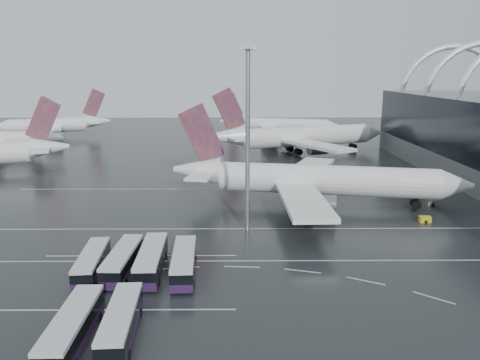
{
  "coord_description": "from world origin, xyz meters",
  "views": [
    {
      "loc": [
        -9.92,
        -64.55,
        26.53
      ],
      "look_at": [
        -9.31,
        19.03,
        7.0
      ],
      "focal_mm": 35.0,
      "sensor_mm": 36.0,
      "label": 1
    }
  ],
  "objects_px": {
    "airliner_main": "(311,180)",
    "airliner_gate_c": "(276,125)",
    "bus_row_near_b": "(123,260)",
    "gse_cart_belly_a": "(425,219)",
    "bus_row_far_a": "(72,328)",
    "jet_remote_far": "(55,125)",
    "gse_cart_belly_d": "(432,202)",
    "bus_row_near_d": "(184,262)",
    "jet_remote_mid": "(4,140)",
    "gse_cart_belly_b": "(412,194)",
    "bus_row_near_c": "(151,260)",
    "bus_row_far_b": "(121,322)",
    "bus_row_near_a": "(92,262)",
    "airliner_gate_b": "(297,137)",
    "floodlight_mast": "(248,117)"
  },
  "relations": [
    {
      "from": "airliner_main",
      "to": "airliner_gate_c",
      "type": "relative_size",
      "value": 1.19
    },
    {
      "from": "bus_row_near_b",
      "to": "gse_cart_belly_a",
      "type": "xyz_separation_m",
      "value": [
        49.25,
        21.01,
        -1.17
      ]
    },
    {
      "from": "bus_row_far_a",
      "to": "jet_remote_far",
      "type": "bearing_deg",
      "value": 20.09
    },
    {
      "from": "airliner_main",
      "to": "gse_cart_belly_d",
      "type": "height_order",
      "value": "airliner_main"
    },
    {
      "from": "bus_row_near_d",
      "to": "jet_remote_mid",
      "type": "bearing_deg",
      "value": 33.35
    },
    {
      "from": "bus_row_near_b",
      "to": "bus_row_far_a",
      "type": "relative_size",
      "value": 0.96
    },
    {
      "from": "bus_row_near_d",
      "to": "gse_cart_belly_b",
      "type": "relative_size",
      "value": 5.4
    },
    {
      "from": "airliner_main",
      "to": "gse_cart_belly_d",
      "type": "relative_size",
      "value": 27.03
    },
    {
      "from": "jet_remote_mid",
      "to": "gse_cart_belly_b",
      "type": "xyz_separation_m",
      "value": [
        112.69,
        -52.91,
        -4.25
      ]
    },
    {
      "from": "bus_row_near_c",
      "to": "bus_row_far_b",
      "type": "xyz_separation_m",
      "value": [
        -0.29,
        -15.86,
        -0.11
      ]
    },
    {
      "from": "bus_row_near_a",
      "to": "bus_row_far_b",
      "type": "relative_size",
      "value": 0.98
    },
    {
      "from": "airliner_gate_b",
      "to": "bus_row_far_a",
      "type": "relative_size",
      "value": 4.62
    },
    {
      "from": "airliner_main",
      "to": "bus_row_near_b",
      "type": "bearing_deg",
      "value": -122.54
    },
    {
      "from": "jet_remote_mid",
      "to": "gse_cart_belly_d",
      "type": "bearing_deg",
      "value": 162.44
    },
    {
      "from": "bus_row_far_b",
      "to": "bus_row_near_b",
      "type": "bearing_deg",
      "value": 9.12
    },
    {
      "from": "jet_remote_far",
      "to": "bus_row_near_c",
      "type": "xyz_separation_m",
      "value": [
        62.1,
        -131.42,
        -3.27
      ]
    },
    {
      "from": "jet_remote_far",
      "to": "bus_row_near_a",
      "type": "xyz_separation_m",
      "value": [
        54.27,
        -131.99,
        -3.41
      ]
    },
    {
      "from": "jet_remote_far",
      "to": "gse_cart_belly_b",
      "type": "height_order",
      "value": "jet_remote_far"
    },
    {
      "from": "bus_row_near_a",
      "to": "jet_remote_mid",
      "type": "bearing_deg",
      "value": 26.32
    },
    {
      "from": "airliner_gate_c",
      "to": "bus_row_near_a",
      "type": "relative_size",
      "value": 4.04
    },
    {
      "from": "jet_remote_mid",
      "to": "bus_row_near_a",
      "type": "height_order",
      "value": "jet_remote_mid"
    },
    {
      "from": "airliner_gate_c",
      "to": "jet_remote_far",
      "type": "bearing_deg",
      "value": -163.14
    },
    {
      "from": "bus_row_near_b",
      "to": "floodlight_mast",
      "type": "distance_m",
      "value": 29.92
    },
    {
      "from": "bus_row_near_d",
      "to": "gse_cart_belly_d",
      "type": "relative_size",
      "value": 5.85
    },
    {
      "from": "bus_row_far_a",
      "to": "gse_cart_belly_d",
      "type": "xyz_separation_m",
      "value": [
        55.87,
        48.97,
        -1.18
      ]
    },
    {
      "from": "airliner_main",
      "to": "gse_cart_belly_b",
      "type": "distance_m",
      "value": 23.86
    },
    {
      "from": "gse_cart_belly_d",
      "to": "jet_remote_far",
      "type": "bearing_deg",
      "value": 138.66
    },
    {
      "from": "bus_row_near_c",
      "to": "bus_row_near_d",
      "type": "relative_size",
      "value": 1.04
    },
    {
      "from": "bus_row_near_a",
      "to": "gse_cart_belly_b",
      "type": "distance_m",
      "value": 68.99
    },
    {
      "from": "gse_cart_belly_a",
      "to": "jet_remote_mid",
      "type": "bearing_deg",
      "value": 147.27
    },
    {
      "from": "gse_cart_belly_b",
      "to": "airliner_main",
      "type": "bearing_deg",
      "value": -166.53
    },
    {
      "from": "airliner_main",
      "to": "bus_row_near_a",
      "type": "relative_size",
      "value": 4.81
    },
    {
      "from": "jet_remote_mid",
      "to": "bus_row_near_d",
      "type": "xyz_separation_m",
      "value": [
        67.83,
        -91.67,
        -3.18
      ]
    },
    {
      "from": "gse_cart_belly_a",
      "to": "gse_cart_belly_b",
      "type": "distance_m",
      "value": 17.45
    },
    {
      "from": "bus_row_far_b",
      "to": "gse_cart_belly_d",
      "type": "distance_m",
      "value": 70.11
    },
    {
      "from": "bus_row_far_a",
      "to": "floodlight_mast",
      "type": "bearing_deg",
      "value": -28.89
    },
    {
      "from": "gse_cart_belly_b",
      "to": "airliner_gate_b",
      "type": "bearing_deg",
      "value": 108.05
    },
    {
      "from": "bus_row_near_b",
      "to": "gse_cart_belly_d",
      "type": "relative_size",
      "value": 5.76
    },
    {
      "from": "airliner_gate_b",
      "to": "gse_cart_belly_d",
      "type": "bearing_deg",
      "value": -91.17
    },
    {
      "from": "airliner_gate_b",
      "to": "bus_row_far_a",
      "type": "distance_m",
      "value": 115.95
    },
    {
      "from": "jet_remote_far",
      "to": "bus_row_near_a",
      "type": "bearing_deg",
      "value": 91.87
    },
    {
      "from": "bus_row_near_a",
      "to": "gse_cart_belly_b",
      "type": "bearing_deg",
      "value": -60.85
    },
    {
      "from": "airliner_gate_b",
      "to": "jet_remote_mid",
      "type": "bearing_deg",
      "value": 162.19
    },
    {
      "from": "airliner_gate_b",
      "to": "airliner_gate_c",
      "type": "height_order",
      "value": "airliner_gate_b"
    },
    {
      "from": "airliner_gate_c",
      "to": "bus_row_near_d",
      "type": "relative_size",
      "value": 3.88
    },
    {
      "from": "floodlight_mast",
      "to": "jet_remote_far",
      "type": "bearing_deg",
      "value": 123.41
    },
    {
      "from": "jet_remote_far",
      "to": "gse_cart_belly_b",
      "type": "distance_m",
      "value": 145.41
    },
    {
      "from": "gse_cart_belly_d",
      "to": "airliner_gate_b",
      "type": "bearing_deg",
      "value": 107.83
    },
    {
      "from": "jet_remote_far",
      "to": "bus_row_far_b",
      "type": "height_order",
      "value": "jet_remote_far"
    },
    {
      "from": "airliner_gate_c",
      "to": "floodlight_mast",
      "type": "bearing_deg",
      "value": -83.27
    }
  ]
}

